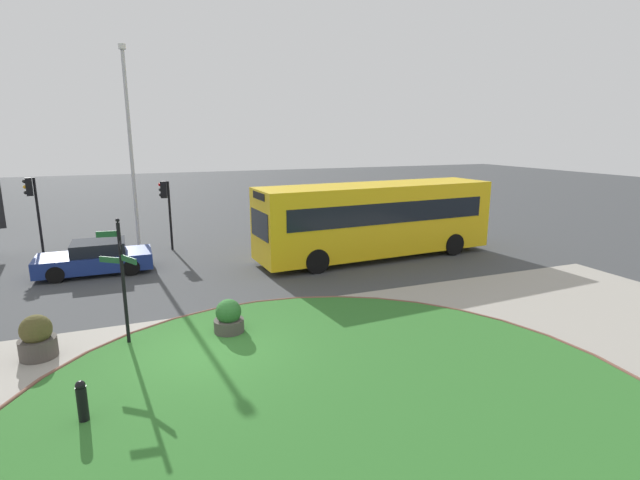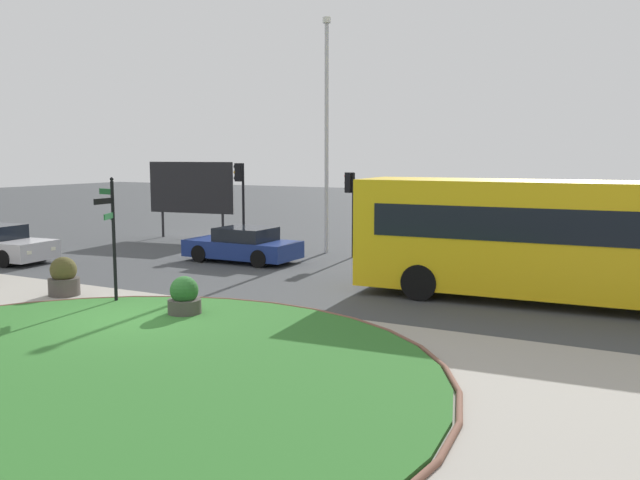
# 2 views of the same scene
# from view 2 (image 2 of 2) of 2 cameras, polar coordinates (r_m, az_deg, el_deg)

# --- Properties ---
(ground) EXTENTS (120.00, 120.00, 0.00)m
(ground) POSITION_cam_2_polar(r_m,az_deg,el_deg) (17.20, -15.14, -6.53)
(ground) COLOR #3D3F42
(sidewalk_paving) EXTENTS (32.00, 8.65, 0.02)m
(sidewalk_paving) POSITION_cam_2_polar(r_m,az_deg,el_deg) (16.07, -19.29, -7.62)
(sidewalk_paving) COLOR #9E998E
(sidewalk_paving) RESTS_ON ground
(grass_island) EXTENTS (13.54, 13.54, 0.10)m
(grass_island) POSITION_cam_2_polar(r_m,az_deg,el_deg) (13.15, -20.44, -10.80)
(grass_island) COLOR #2D6B28
(grass_island) RESTS_ON ground
(grass_kerb_ring) EXTENTS (13.85, 13.85, 0.11)m
(grass_kerb_ring) POSITION_cam_2_polar(r_m,az_deg,el_deg) (13.15, -20.44, -10.78)
(grass_kerb_ring) COLOR brown
(grass_kerb_ring) RESTS_ON ground
(signpost_directional) EXTENTS (0.89, 1.10, 3.40)m
(signpost_directional) POSITION_cam_2_polar(r_m,az_deg,el_deg) (18.91, -16.94, 0.78)
(signpost_directional) COLOR black
(signpost_directional) RESTS_ON ground
(bus_yellow) EXTENTS (10.92, 3.20, 3.29)m
(bus_yellow) POSITION_cam_2_polar(r_m,az_deg,el_deg) (19.30, 19.21, 0.13)
(bus_yellow) COLOR yellow
(bus_yellow) RESTS_ON ground
(car_far_lane) EXTENTS (4.28, 1.98, 1.29)m
(car_far_lane) POSITION_cam_2_polar(r_m,az_deg,el_deg) (25.65, -6.42, -0.46)
(car_far_lane) COLOR navy
(car_far_lane) RESTS_ON ground
(traffic_light_near) EXTENTS (0.49, 0.30, 3.60)m
(traffic_light_near) POSITION_cam_2_polar(r_m,az_deg,el_deg) (29.70, -6.67, 4.53)
(traffic_light_near) COLOR black
(traffic_light_near) RESTS_ON ground
(traffic_light_far) EXTENTS (0.48, 0.31, 3.28)m
(traffic_light_far) POSITION_cam_2_polar(r_m,az_deg,el_deg) (26.53, 2.55, 3.77)
(traffic_light_far) COLOR black
(traffic_light_far) RESTS_ON ground
(lamppost_tall) EXTENTS (0.32, 0.32, 9.29)m
(lamppost_tall) POSITION_cam_2_polar(r_m,az_deg,el_deg) (27.58, 0.55, 9.15)
(lamppost_tall) COLOR #B7B7BC
(lamppost_tall) RESTS_ON ground
(billboard_left) EXTENTS (4.45, 0.72, 3.62)m
(billboard_left) POSITION_cam_2_polar(r_m,az_deg,el_deg) (32.90, -10.66, 4.23)
(billboard_left) COLOR black
(billboard_left) RESTS_ON ground
(planter_near_signpost) EXTENTS (0.82, 0.82, 1.02)m
(planter_near_signpost) POSITION_cam_2_polar(r_m,az_deg,el_deg) (17.22, -11.22, -4.82)
(planter_near_signpost) COLOR #47423D
(planter_near_signpost) RESTS_ON ground
(planter_kerbside) EXTENTS (0.87, 0.87, 1.12)m
(planter_kerbside) POSITION_cam_2_polar(r_m,az_deg,el_deg) (20.70, -20.55, -2.99)
(planter_kerbside) COLOR #47423D
(planter_kerbside) RESTS_ON ground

